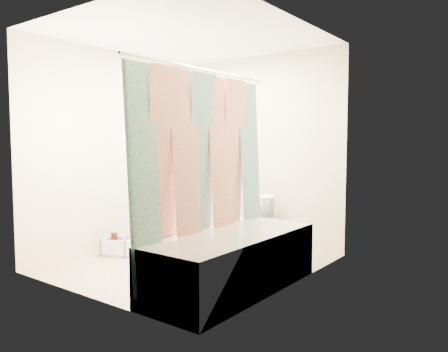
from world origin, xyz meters
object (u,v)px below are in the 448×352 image
Objects in this scene: plumber at (189,174)px; toilet at (253,224)px; cleaning_caddy at (119,247)px; bathtub at (233,260)px.

toilet is at bearing 56.97° from plumber.
plumber is 4.54× the size of cleaning_caddy.
cleaning_caddy is at bearing -74.18° from plumber.
toilet reaches higher than cleaning_caddy.
bathtub is 1.38m from toilet.
plumber is at bearing 144.07° from bathtub.
toilet reaches higher than bathtub.
bathtub is 0.97× the size of plumber.
bathtub is 2.61× the size of toilet.
toilet is 0.37× the size of plumber.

